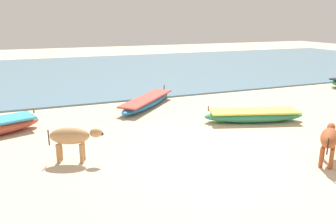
{
  "coord_description": "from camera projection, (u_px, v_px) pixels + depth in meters",
  "views": [
    {
      "loc": [
        -4.43,
        -8.04,
        3.85
      ],
      "look_at": [
        -0.1,
        2.85,
        0.6
      ],
      "focal_mm": 36.13,
      "sensor_mm": 36.0,
      "label": 1
    }
  ],
  "objects": [
    {
      "name": "cow_adult_tan",
      "position": [
        72.0,
        137.0,
        9.27
      ],
      "size": [
        1.48,
        0.81,
        0.99
      ],
      "rotation": [
        0.0,
        0.0,
        5.93
      ],
      "color": "tan",
      "rests_on": "ground"
    },
    {
      "name": "sea_water",
      "position": [
        98.0,
        71.0,
        25.32
      ],
      "size": [
        60.0,
        20.0,
        0.08
      ],
      "primitive_type": "cube",
      "color": "slate",
      "rests_on": "ground"
    },
    {
      "name": "fishing_boat_4",
      "position": [
        147.0,
        102.0,
        15.21
      ],
      "size": [
        3.68,
        3.81,
        0.62
      ],
      "rotation": [
        0.0,
        0.0,
        0.81
      ],
      "color": "#1E669E",
      "rests_on": "ground"
    },
    {
      "name": "cow_second_adult_rust",
      "position": [
        329.0,
        139.0,
        9.13
      ],
      "size": [
        1.33,
        1.21,
        1.0
      ],
      "rotation": [
        0.0,
        0.0,
        0.71
      ],
      "color": "#9E4C28",
      "rests_on": "ground"
    },
    {
      "name": "ground",
      "position": [
        207.0,
        156.0,
        9.81
      ],
      "size": [
        80.0,
        80.0,
        0.0
      ],
      "primitive_type": "plane",
      "color": "beige"
    },
    {
      "name": "fishing_boat_2",
      "position": [
        254.0,
        115.0,
        12.99
      ],
      "size": [
        3.96,
        2.05,
        0.66
      ],
      "rotation": [
        0.0,
        0.0,
        2.84
      ],
      "color": "#338C66",
      "rests_on": "ground"
    }
  ]
}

